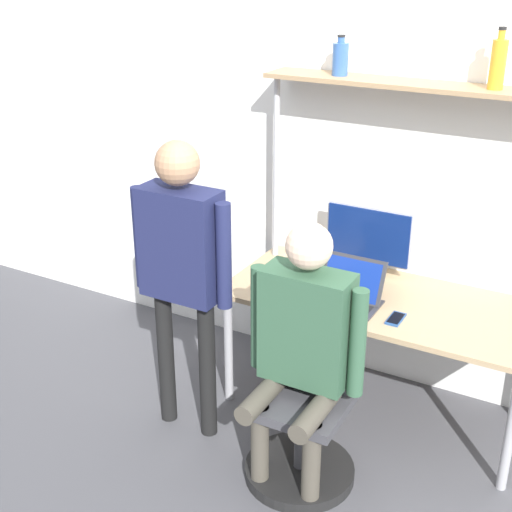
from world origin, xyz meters
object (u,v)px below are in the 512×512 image
Objects in this scene: cell_phone at (396,319)px; bottle_amber at (498,63)px; monitor at (368,238)px; office_chair at (304,425)px; laptop at (349,290)px; person_seated at (303,338)px; bottle_blue at (340,58)px; person_standing at (181,255)px.

bottle_amber reaches higher than cell_phone.
monitor is 0.55× the size of office_chair.
monitor is at bearing 96.36° from laptop.
office_chair is 0.68× the size of person_seated.
bottle_amber is (0.53, 0.94, 1.69)m from office_chair.
office_chair reaches higher than cell_phone.
monitor is 0.59m from cell_phone.
bottle_amber reaches higher than laptop.
bottle_blue is at bearing -180.00° from bottle_amber.
cell_phone is 1.41m from bottle_blue.
bottle_amber reaches higher than bottle_blue.
laptop is (0.04, -0.36, -0.17)m from monitor.
monitor is 3.41× the size of cell_phone.
person_seated is at bearing -6.39° from person_standing.
person_seated is at bearing -116.93° from cell_phone.
bottle_blue is 0.81m from bottle_amber.
bottle_blue is (-0.28, 0.98, 1.13)m from person_seated.
bottle_blue reaches higher than person_standing.
person_standing is 7.82× the size of bottle_blue.
office_chair is at bearing 91.25° from person_seated.
person_standing reaches higher than person_seated.
person_standing reaches higher than monitor.
bottle_amber reaches higher than office_chair.
cell_phone is (0.29, -0.07, -0.06)m from laptop.
office_chair is at bearing -119.16° from cell_phone.
laptop is at bearing -54.28° from bottle_blue.
laptop is 1.24m from bottle_blue.
bottle_amber is (0.55, 0.37, 1.18)m from laptop.
cell_phone is 0.11× the size of person_seated.
monitor is 1.76× the size of bottle_amber.
office_chair is at bearing -88.41° from laptop.
person_standing is at bearing 173.61° from person_seated.
person_standing is at bearing -144.37° from bottle_amber.
laptop is 0.21× the size of person_standing.
bottle_amber reaches higher than person_standing.
monitor reaches higher than cell_phone.
laptop is at bearing 165.79° from cell_phone.
person_seated is 0.84× the size of person_standing.
person_standing is (-0.73, 0.08, 0.24)m from person_seated.
cell_phone is 0.52× the size of bottle_amber.
laptop is at bearing -83.64° from monitor.
bottle_amber reaches higher than person_seated.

